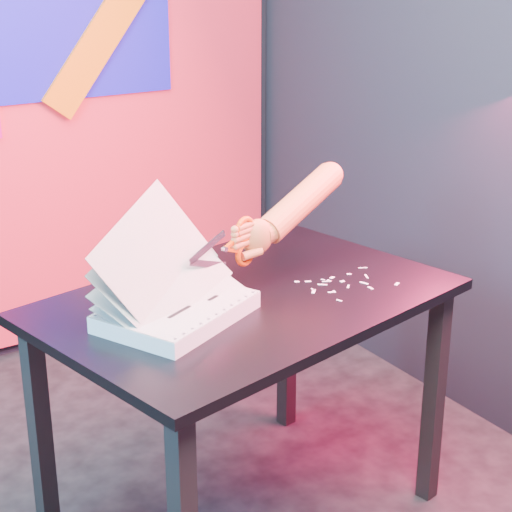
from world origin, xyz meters
TOP-DOWN VIEW (x-y plane):
  - room at (0.00, 0.00)m, footprint 3.01×3.01m
  - work_table at (0.44, -0.02)m, footprint 1.25×0.96m
  - printout_stack at (0.20, -0.06)m, footprint 0.47×0.41m
  - scissors at (0.46, 0.04)m, footprint 0.25×0.08m
  - hand_forearm at (0.68, 0.10)m, footprint 0.46×0.18m
  - paper_clippings at (0.72, -0.09)m, footprint 0.26×0.19m

SIDE VIEW (x-z plane):
  - work_table at x=0.44m, z-range 0.28..1.03m
  - paper_clippings at x=0.72m, z-range 0.75..0.75m
  - printout_stack at x=0.20m, z-range 0.60..0.96m
  - scissors at x=0.46m, z-range 0.81..0.96m
  - hand_forearm at x=0.68m, z-range 0.83..1.04m
  - room at x=0.00m, z-range 0.00..2.71m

